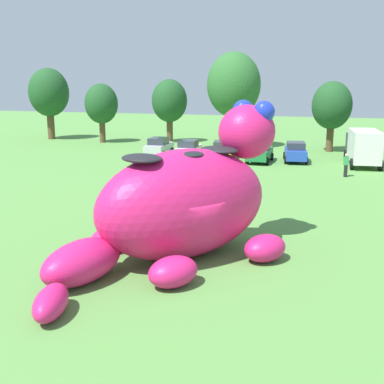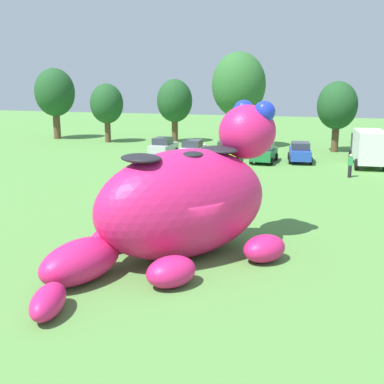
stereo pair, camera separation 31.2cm
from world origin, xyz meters
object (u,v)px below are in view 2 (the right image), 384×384
(car_blue, at_px, (300,152))
(car_white, at_px, (193,149))
(spectator_near_inflatable, at_px, (197,194))
(car_green, at_px, (264,152))
(box_truck, at_px, (368,146))
(spectator_by_cars, at_px, (350,166))
(car_yellow, at_px, (227,151))
(spectator_mid_field, at_px, (198,181))
(car_silver, at_px, (163,147))
(giant_inflatable_creature, at_px, (184,202))
(spectator_wandering, at_px, (133,179))

(car_blue, bearing_deg, car_white, -172.61)
(spectator_near_inflatable, bearing_deg, car_green, 86.71)
(box_truck, xyz_separation_m, spectator_by_cars, (-1.36, -5.61, -0.75))
(car_yellow, bearing_deg, box_truck, 4.52)
(car_blue, height_order, spectator_mid_field, car_blue)
(car_yellow, bearing_deg, spectator_by_cars, -24.57)
(car_yellow, relative_size, spectator_near_inflatable, 2.53)
(spectator_mid_field, xyz_separation_m, spectator_by_cars, (8.92, 8.53, 0.00))
(car_white, bearing_deg, box_truck, 3.73)
(car_silver, relative_size, spectator_by_cars, 2.44)
(giant_inflatable_creature, height_order, car_white, giant_inflatable_creature)
(giant_inflatable_creature, bearing_deg, car_blue, 84.71)
(spectator_wandering, bearing_deg, spectator_mid_field, 9.89)
(car_green, distance_m, box_truck, 8.43)
(car_green, height_order, spectator_by_cars, car_green)
(giant_inflatable_creature, relative_size, spectator_by_cars, 6.69)
(car_white, height_order, spectator_mid_field, car_white)
(car_white, height_order, box_truck, box_truck)
(box_truck, distance_m, spectator_mid_field, 17.50)
(car_yellow, bearing_deg, car_silver, 172.33)
(car_white, relative_size, spectator_mid_field, 2.46)
(car_white, height_order, spectator_by_cars, car_white)
(car_silver, bearing_deg, spectator_wandering, -76.29)
(spectator_mid_field, relative_size, spectator_wandering, 1.00)
(car_white, bearing_deg, spectator_wandering, -88.12)
(car_yellow, height_order, spectator_wandering, car_yellow)
(car_white, bearing_deg, spectator_mid_field, -71.34)
(spectator_mid_field, bearing_deg, spectator_wandering, -170.11)
(car_blue, relative_size, spectator_near_inflatable, 2.51)
(box_truck, distance_m, spectator_by_cars, 5.82)
(car_silver, xyz_separation_m, spectator_wandering, (3.60, -14.76, -0.01))
(car_green, height_order, spectator_wandering, car_green)
(car_silver, distance_m, spectator_wandering, 15.20)
(box_truck, height_order, spectator_by_cars, box_truck)
(giant_inflatable_creature, distance_m, car_silver, 26.38)
(car_blue, relative_size, box_truck, 0.65)
(car_yellow, bearing_deg, spectator_wandering, -100.82)
(spectator_near_inflatable, relative_size, spectator_mid_field, 1.00)
(car_blue, height_order, box_truck, box_truck)
(car_blue, bearing_deg, spectator_by_cars, -55.10)
(spectator_near_inflatable, bearing_deg, car_yellow, 97.95)
(car_white, relative_size, spectator_wandering, 2.46)
(car_white, xyz_separation_m, car_green, (6.38, 0.08, 0.00))
(giant_inflatable_creature, height_order, box_truck, giant_inflatable_creature)
(spectator_mid_field, distance_m, spectator_by_cars, 12.34)
(car_green, xyz_separation_m, spectator_near_inflatable, (-0.95, -16.59, -0.01))
(car_blue, bearing_deg, car_green, -158.95)
(car_blue, bearing_deg, car_yellow, -169.33)
(car_silver, bearing_deg, giant_inflatable_creature, -67.33)
(car_silver, distance_m, spectator_near_inflatable, 19.39)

